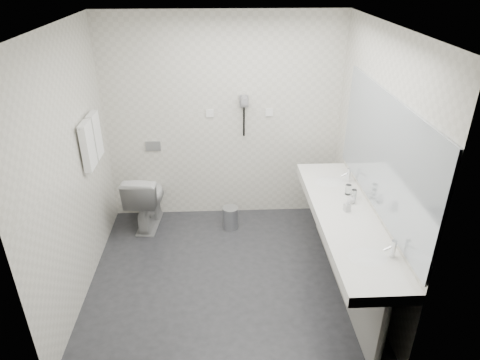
{
  "coord_description": "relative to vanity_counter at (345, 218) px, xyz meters",
  "views": [
    {
      "loc": [
        -0.03,
        -3.55,
        2.98
      ],
      "look_at": [
        0.15,
        0.15,
        1.05
      ],
      "focal_mm": 32.06,
      "sensor_mm": 36.0,
      "label": 1
    }
  ],
  "objects": [
    {
      "name": "floor",
      "position": [
        -1.12,
        0.2,
        -0.8
      ],
      "size": [
        2.8,
        2.8,
        0.0
      ],
      "primitive_type": "plane",
      "color": "#27272C",
      "rests_on": "ground"
    },
    {
      "name": "ceiling",
      "position": [
        -1.12,
        0.2,
        1.7
      ],
      "size": [
        2.8,
        2.8,
        0.0
      ],
      "primitive_type": "plane",
      "rotation": [
        3.14,
        0.0,
        0.0
      ],
      "color": "white",
      "rests_on": "wall_back"
    },
    {
      "name": "wall_back",
      "position": [
        -1.12,
        1.5,
        0.45
      ],
      "size": [
        2.8,
        0.0,
        2.8
      ],
      "primitive_type": "plane",
      "rotation": [
        1.57,
        0.0,
        0.0
      ],
      "color": "silver",
      "rests_on": "floor"
    },
    {
      "name": "wall_front",
      "position": [
        -1.12,
        -1.1,
        0.45
      ],
      "size": [
        2.8,
        0.0,
        2.8
      ],
      "primitive_type": "plane",
      "rotation": [
        -1.57,
        0.0,
        0.0
      ],
      "color": "silver",
      "rests_on": "floor"
    },
    {
      "name": "wall_left",
      "position": [
        -2.52,
        0.2,
        0.45
      ],
      "size": [
        0.0,
        2.6,
        2.6
      ],
      "primitive_type": "plane",
      "rotation": [
        1.57,
        0.0,
        1.57
      ],
      "color": "silver",
      "rests_on": "floor"
    },
    {
      "name": "wall_right",
      "position": [
        0.27,
        0.2,
        0.45
      ],
      "size": [
        0.0,
        2.6,
        2.6
      ],
      "primitive_type": "plane",
      "rotation": [
        1.57,
        0.0,
        -1.57
      ],
      "color": "silver",
      "rests_on": "floor"
    },
    {
      "name": "vanity_counter",
      "position": [
        0.0,
        0.0,
        0.0
      ],
      "size": [
        0.55,
        2.2,
        0.1
      ],
      "primitive_type": "cube",
      "color": "white",
      "rests_on": "floor"
    },
    {
      "name": "vanity_panel",
      "position": [
        0.02,
        0.0,
        -0.42
      ],
      "size": [
        0.03,
        2.15,
        0.75
      ],
      "primitive_type": "cube",
      "color": "gray",
      "rests_on": "floor"
    },
    {
      "name": "vanity_post_near",
      "position": [
        0.05,
        -1.04,
        -0.42
      ],
      "size": [
        0.06,
        0.06,
        0.75
      ],
      "primitive_type": "cylinder",
      "color": "silver",
      "rests_on": "floor"
    },
    {
      "name": "vanity_post_far",
      "position": [
        0.05,
        1.04,
        -0.42
      ],
      "size": [
        0.06,
        0.06,
        0.75
      ],
      "primitive_type": "cylinder",
      "color": "silver",
      "rests_on": "floor"
    },
    {
      "name": "mirror",
      "position": [
        0.26,
        0.0,
        0.65
      ],
      "size": [
        0.02,
        2.2,
        1.05
      ],
      "primitive_type": "cube",
      "color": "#B2BCC6",
      "rests_on": "wall_right"
    },
    {
      "name": "basin_near",
      "position": [
        0.0,
        -0.65,
        0.04
      ],
      "size": [
        0.4,
        0.31,
        0.05
      ],
      "primitive_type": "ellipsoid",
      "color": "white",
      "rests_on": "vanity_counter"
    },
    {
      "name": "basin_far",
      "position": [
        0.0,
        0.65,
        0.04
      ],
      "size": [
        0.4,
        0.31,
        0.05
      ],
      "primitive_type": "ellipsoid",
      "color": "white",
      "rests_on": "vanity_counter"
    },
    {
      "name": "faucet_near",
      "position": [
        0.19,
        -0.65,
        0.12
      ],
      "size": [
        0.04,
        0.04,
        0.15
      ],
      "primitive_type": "cylinder",
      "color": "silver",
      "rests_on": "vanity_counter"
    },
    {
      "name": "faucet_far",
      "position": [
        0.19,
        0.65,
        0.12
      ],
      "size": [
        0.04,
        0.04,
        0.15
      ],
      "primitive_type": "cylinder",
      "color": "silver",
      "rests_on": "vanity_counter"
    },
    {
      "name": "soap_bottle_a",
      "position": [
        0.02,
        0.05,
        0.11
      ],
      "size": [
        0.07,
        0.07,
        0.12
      ],
      "primitive_type": "imported",
      "rotation": [
        0.0,
        0.0,
        0.25
      ],
      "color": "silver",
      "rests_on": "vanity_counter"
    },
    {
      "name": "soap_bottle_b",
      "position": [
        0.11,
        0.2,
        0.1
      ],
      "size": [
        0.1,
        0.1,
        0.09
      ],
      "primitive_type": "imported",
      "rotation": [
        0.0,
        0.0,
        -0.6
      ],
      "color": "silver",
      "rests_on": "vanity_counter"
    },
    {
      "name": "soap_bottle_c",
      "position": [
        0.02,
        0.04,
        0.1
      ],
      "size": [
        0.04,
        0.04,
        0.1
      ],
      "primitive_type": "imported",
      "rotation": [
        0.0,
        0.0,
        -0.04
      ],
      "color": "silver",
      "rests_on": "vanity_counter"
    },
    {
      "name": "glass_left",
      "position": [
        0.15,
        0.28,
        0.1
      ],
      "size": [
        0.05,
        0.05,
        0.1
      ],
      "primitive_type": "cylinder",
      "rotation": [
        0.0,
        0.0,
        -0.0
      ],
      "color": "silver",
      "rests_on": "vanity_counter"
    },
    {
      "name": "glass_right",
      "position": [
        0.12,
        0.37,
        0.1
      ],
      "size": [
        0.07,
        0.07,
        0.11
      ],
      "primitive_type": "cylinder",
      "rotation": [
        0.0,
        0.0,
        0.21
      ],
      "color": "silver",
      "rests_on": "vanity_counter"
    },
    {
      "name": "toilet",
      "position": [
        -2.08,
        1.23,
        -0.44
      ],
      "size": [
        0.47,
        0.75,
        0.73
      ],
      "primitive_type": "imported",
      "rotation": [
        0.0,
        0.0,
        3.05
      ],
      "color": "white",
      "rests_on": "floor"
    },
    {
      "name": "flush_plate",
      "position": [
        -1.98,
        1.49,
        0.15
      ],
      "size": [
        0.18,
        0.02,
        0.12
      ],
      "primitive_type": "cube",
      "color": "#B2B5BA",
      "rests_on": "wall_back"
    },
    {
      "name": "pedal_bin",
      "position": [
        -1.06,
        1.1,
        -0.66
      ],
      "size": [
        0.21,
        0.21,
        0.27
      ],
      "primitive_type": "cylinder",
      "rotation": [
        0.0,
        0.0,
        0.11
      ],
      "color": "#B2B5BA",
      "rests_on": "floor"
    },
    {
      "name": "bin_lid",
      "position": [
        -1.06,
        1.1,
        -0.52
      ],
      "size": [
        0.19,
        0.19,
        0.02
      ],
      "primitive_type": "cylinder",
      "color": "#B2B5BA",
      "rests_on": "pedal_bin"
    },
    {
      "name": "towel_rail",
      "position": [
        -2.47,
        0.75,
        0.75
      ],
      "size": [
        0.02,
        0.62,
        0.02
      ],
      "primitive_type": "cylinder",
      "rotation": [
        1.57,
        0.0,
        0.0
      ],
      "color": "silver",
      "rests_on": "wall_left"
    },
    {
      "name": "towel_near",
      "position": [
        -2.46,
        0.61,
        0.53
      ],
      "size": [
        0.07,
        0.24,
        0.48
      ],
      "primitive_type": "cube",
      "color": "white",
      "rests_on": "towel_rail"
    },
    {
      "name": "towel_far",
      "position": [
        -2.46,
        0.89,
        0.53
      ],
      "size": [
        0.07,
        0.24,
        0.48
      ],
      "primitive_type": "cube",
      "color": "white",
      "rests_on": "towel_rail"
    },
    {
      "name": "dryer_cradle",
      "position": [
        -0.88,
        1.47,
        0.7
      ],
      "size": [
        0.1,
        0.04,
        0.14
      ],
      "primitive_type": "cube",
      "color": "gray",
      "rests_on": "wall_back"
    },
    {
      "name": "dryer_barrel",
      "position": [
        -0.88,
        1.4,
        0.73
      ],
      "size": [
        0.08,
        0.14,
        0.08
      ],
      "primitive_type": "cylinder",
      "rotation": [
        1.57,
        0.0,
        0.0
      ],
      "color": "gray",
      "rests_on": "dryer_cradle"
    },
    {
      "name": "dryer_cord",
      "position": [
        -0.88,
        1.46,
        0.45
      ],
      "size": [
        0.02,
        0.02,
        0.35
      ],
      "primitive_type": "cylinder",
      "color": "black",
      "rests_on": "dryer_cradle"
    },
    {
      "name": "switch_plate_a",
      "position": [
        -1.27,
        1.49,
        0.55
      ],
      "size": [
        0.09,
        0.02,
        0.09
      ],
      "primitive_type": "cube",
      "color": "white",
      "rests_on": "wall_back"
    },
    {
      "name": "switch_plate_b",
      "position": [
        -0.57,
        1.49,
        0.55
      ],
      "size": [
        0.09,
        0.02,
        0.09
      ],
      "primitive_type": "cube",
      "color": "white",
      "rests_on": "wall_back"
    }
  ]
}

